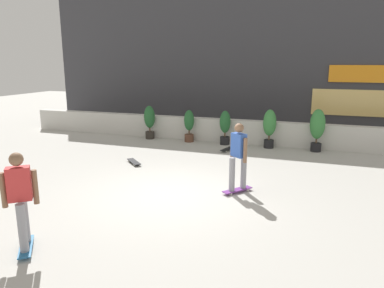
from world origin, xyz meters
name	(u,v)px	position (x,y,z in m)	size (l,w,h in m)	color
ground_plane	(171,194)	(0.00, 0.00, 0.00)	(48.00, 48.00, 0.00)	#B2AFA8
planter_wall	(230,131)	(0.00, 6.00, 0.45)	(18.00, 0.40, 0.90)	beige
building_backdrop	(251,58)	(0.01, 10.00, 3.25)	(20.00, 2.08, 6.50)	#38383D
potted_plant_0	(150,120)	(-3.25, 5.55, 0.76)	(0.44, 0.44, 1.35)	#2D2823
potted_plant_1	(189,125)	(-1.54, 5.55, 0.68)	(0.39, 0.39, 1.25)	brown
potted_plant_2	(225,126)	(-0.10, 5.55, 0.72)	(0.41, 0.41, 1.29)	black
potted_plant_3	(270,126)	(1.56, 5.55, 0.81)	(0.47, 0.47, 1.41)	black
potted_plant_4	(317,127)	(3.20, 5.55, 0.87)	(0.51, 0.51, 1.50)	black
skater_by_wall_right	(20,198)	(-1.29, -3.26, 0.94)	(0.66, 0.75, 1.70)	#266699
skater_by_wall_left	(238,155)	(1.47, 0.62, 0.94)	(0.65, 0.76, 1.70)	#72338C
skateboard_near_camera	(134,162)	(-2.10, 2.03, 0.06)	(0.72, 0.69, 0.08)	black
skateboard_aside	(228,149)	(0.26, 4.65, 0.06)	(0.40, 0.82, 0.08)	black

